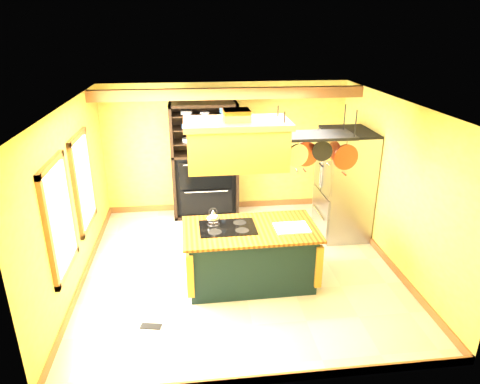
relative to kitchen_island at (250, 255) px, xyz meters
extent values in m
plane|color=beige|center=(-0.11, 0.42, -0.47)|extent=(5.00, 5.00, 0.00)
plane|color=white|center=(-0.11, 0.42, 2.23)|extent=(5.00, 5.00, 0.00)
cube|color=gold|center=(-0.11, 2.92, 0.88)|extent=(5.00, 0.02, 2.70)
cube|color=gold|center=(-0.11, -2.08, 0.88)|extent=(5.00, 0.02, 2.70)
cube|color=gold|center=(-2.61, 0.42, 0.88)|extent=(0.02, 5.00, 2.70)
cube|color=gold|center=(2.39, 0.42, 0.88)|extent=(0.02, 5.00, 2.70)
cube|color=olive|center=(-0.11, 2.12, 2.12)|extent=(5.00, 0.15, 0.20)
cube|color=olive|center=(-2.58, -0.38, 0.93)|extent=(0.06, 1.06, 1.56)
cube|color=white|center=(-2.55, -0.38, 0.93)|extent=(0.02, 0.85, 1.34)
cube|color=olive|center=(-2.58, 1.02, 0.93)|extent=(0.06, 1.06, 1.56)
cube|color=white|center=(-2.55, 1.02, 0.93)|extent=(0.02, 0.85, 1.34)
cube|color=black|center=(0.00, 0.00, -0.03)|extent=(1.87, 1.04, 0.88)
cube|color=brown|center=(0.00, 0.00, 0.43)|extent=(2.03, 1.15, 0.04)
cube|color=black|center=(-0.33, 0.05, 0.46)|extent=(0.85, 0.60, 0.01)
ellipsoid|color=silver|center=(-0.54, 0.18, 0.56)|extent=(0.20, 0.20, 0.16)
cube|color=white|center=(0.62, -0.08, 0.46)|extent=(0.51, 0.40, 0.02)
cube|color=#AB762A|center=(-0.20, 0.00, 1.72)|extent=(1.36, 0.73, 0.57)
cube|color=olive|center=(-0.20, 0.00, 2.05)|extent=(1.44, 0.82, 0.08)
cube|color=#AB762A|center=(-0.20, 0.00, 2.12)|extent=(0.35, 0.35, 0.23)
cube|color=black|center=(0.90, 0.00, 1.84)|extent=(1.09, 0.55, 0.04)
cylinder|color=black|center=(0.41, -0.22, 2.04)|extent=(0.02, 0.02, 0.39)
cylinder|color=black|center=(1.39, 0.22, 2.04)|extent=(0.02, 0.02, 0.39)
cylinder|color=black|center=(0.47, 0.11, 1.64)|extent=(0.28, 0.04, 0.28)
cylinder|color=silver|center=(0.64, -0.11, 1.59)|extent=(0.33, 0.03, 0.33)
cylinder|color=#B1422C|center=(0.81, 0.11, 1.54)|extent=(0.37, 0.04, 0.37)
cylinder|color=black|center=(0.99, -0.11, 1.64)|extent=(0.28, 0.03, 0.28)
cylinder|color=silver|center=(1.16, 0.11, 1.59)|extent=(0.33, 0.04, 0.33)
cylinder|color=#B1422C|center=(1.34, -0.11, 1.54)|extent=(0.37, 0.03, 0.37)
cube|color=#96989E|center=(1.96, 1.44, 0.52)|extent=(0.82, 1.01, 1.97)
cube|color=#96989E|center=(1.54, 1.19, 0.95)|extent=(0.03, 0.48, 1.06)
cube|color=#96989E|center=(1.54, 1.69, 0.95)|extent=(0.03, 0.48, 1.06)
cube|color=#96989E|center=(1.54, 1.44, -0.02)|extent=(0.03, 0.97, 0.83)
cube|color=black|center=(1.96, 1.44, -0.44)|extent=(0.78, 0.96, 0.06)
cube|color=black|center=(-0.56, 2.87, 0.71)|extent=(1.33, 0.06, 2.35)
cube|color=black|center=(-1.20, 2.62, 0.71)|extent=(0.06, 0.56, 2.35)
cube|color=black|center=(0.07, 2.62, 0.71)|extent=(0.06, 0.56, 2.35)
cube|color=black|center=(-0.56, 2.62, 0.86)|extent=(1.33, 0.56, 0.05)
cube|color=black|center=(-0.56, 2.65, 0.23)|extent=(1.21, 0.46, 1.27)
cube|color=black|center=(-0.56, 2.32, 0.50)|extent=(1.04, 0.04, 0.56)
cube|color=black|center=(-0.56, 2.32, -0.06)|extent=(1.04, 0.04, 0.51)
cube|color=black|center=(-0.56, 2.62, 1.12)|extent=(1.21, 0.50, 0.02)
cube|color=black|center=(-0.56, 2.62, 1.39)|extent=(1.21, 0.50, 0.02)
cube|color=black|center=(-0.56, 2.62, 1.66)|extent=(1.21, 0.50, 0.03)
cylinder|color=white|center=(-0.89, 2.57, 1.17)|extent=(0.22, 0.22, 0.07)
cylinder|color=#4072B3|center=(-0.20, 2.57, 1.49)|extent=(0.10, 0.10, 0.17)
cube|color=black|center=(-1.46, -0.93, -0.46)|extent=(0.30, 0.17, 0.01)
camera|label=1|loc=(-0.83, -5.69, 3.30)|focal=32.00mm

